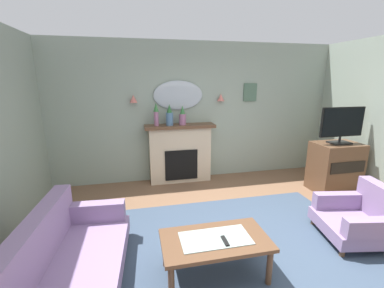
{
  "coord_description": "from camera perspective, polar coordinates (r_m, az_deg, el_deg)",
  "views": [
    {
      "loc": [
        -1.22,
        -2.4,
        2.02
      ],
      "look_at": [
        -0.38,
        1.4,
        1.03
      ],
      "focal_mm": 24.0,
      "sensor_mm": 36.0,
      "label": 1
    }
  ],
  "objects": [
    {
      "name": "floor",
      "position": [
        3.4,
        12.49,
        -23.63
      ],
      "size": [
        6.7,
        6.21,
        0.1
      ],
      "primitive_type": "cube",
      "color": "brown",
      "rests_on": "ground"
    },
    {
      "name": "wall_sconce_right",
      "position": [
        5.21,
        6.42,
        10.25
      ],
      "size": [
        0.14,
        0.14,
        0.14
      ],
      "primitive_type": "cone",
      "color": "#D17066"
    },
    {
      "name": "armchair_beside_couch",
      "position": [
        4.04,
        33.6,
        -13.39
      ],
      "size": [
        0.95,
        0.94,
        0.71
      ],
      "color": "gray",
      "rests_on": "ground"
    },
    {
      "name": "framed_picture",
      "position": [
        5.51,
        12.79,
        11.14
      ],
      "size": [
        0.28,
        0.03,
        0.36
      ],
      "primitive_type": "cube",
      "color": "#4C6B56"
    },
    {
      "name": "wall_mirror",
      "position": [
        5.05,
        -3.08,
        10.76
      ],
      "size": [
        0.96,
        0.06,
        0.56
      ],
      "primitive_type": "ellipsoid",
      "color": "#B2BCC6"
    },
    {
      "name": "patterned_rug",
      "position": [
        3.51,
        11.09,
        -21.03
      ],
      "size": [
        3.2,
        2.4,
        0.01
      ],
      "primitive_type": "cube",
      "color": "#38475B",
      "rests_on": "ground"
    },
    {
      "name": "wall_sconce_left",
      "position": [
        4.94,
        -12.9,
        9.76
      ],
      "size": [
        0.14,
        0.14,
        0.14
      ],
      "primitive_type": "cone",
      "color": "#D17066"
    },
    {
      "name": "mantel_vase_left",
      "position": [
        4.89,
        -5.02,
        6.17
      ],
      "size": [
        0.14,
        0.14,
        0.4
      ],
      "color": "#4C7093",
      "rests_on": "fireplace"
    },
    {
      "name": "floral_couch",
      "position": [
        2.98,
        -26.36,
        -22.16
      ],
      "size": [
        0.97,
        1.77,
        0.76
      ],
      "color": "gray",
      "rests_on": "ground"
    },
    {
      "name": "mantel_vase_right",
      "position": [
        4.86,
        -7.97,
        6.71
      ],
      "size": [
        0.1,
        0.1,
        0.43
      ],
      "color": "#9E6084",
      "rests_on": "fireplace"
    },
    {
      "name": "fireplace",
      "position": [
        5.11,
        -2.65,
        -2.19
      ],
      "size": [
        1.36,
        0.36,
        1.16
      ],
      "color": "beige",
      "rests_on": "ground"
    },
    {
      "name": "wall_back",
      "position": [
        5.24,
        1.13,
        7.09
      ],
      "size": [
        6.7,
        0.1,
        2.73
      ],
      "primitive_type": "cube",
      "color": "#93A393",
      "rests_on": "ground"
    },
    {
      "name": "tv_cabinet",
      "position": [
        5.4,
        29.16,
        -4.49
      ],
      "size": [
        0.8,
        0.57,
        0.9
      ],
      "color": "brown",
      "rests_on": "ground"
    },
    {
      "name": "mantel_vase_centre",
      "position": [
        4.93,
        -2.12,
        6.14
      ],
      "size": [
        0.13,
        0.13,
        0.37
      ],
      "color": "#9E6084",
      "rests_on": "fireplace"
    },
    {
      "name": "tv_remote",
      "position": [
        2.75,
        7.34,
        -20.62
      ],
      "size": [
        0.04,
        0.16,
        0.02
      ],
      "primitive_type": "cube",
      "color": "black",
      "rests_on": "coffee_table"
    },
    {
      "name": "tv_flatscreen",
      "position": [
        5.21,
        30.37,
        3.78
      ],
      "size": [
        0.84,
        0.24,
        0.65
      ],
      "color": "black",
      "rests_on": "tv_cabinet"
    },
    {
      "name": "coffee_table",
      "position": [
        2.83,
        5.17,
        -21.11
      ],
      "size": [
        1.1,
        0.6,
        0.45
      ],
      "color": "brown",
      "rests_on": "ground"
    }
  ]
}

